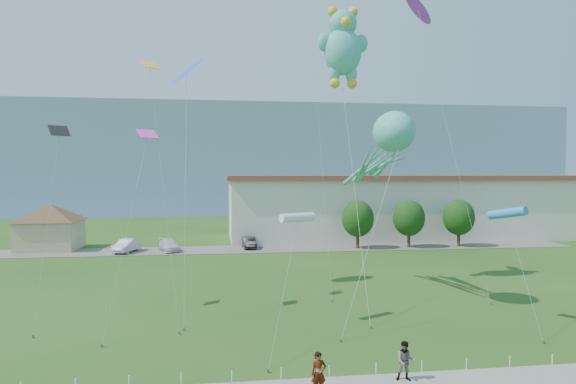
{
  "coord_description": "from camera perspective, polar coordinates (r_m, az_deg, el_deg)",
  "views": [
    {
      "loc": [
        -5.51,
        -21.74,
        8.38
      ],
      "look_at": [
        -1.45,
        8.0,
        7.34
      ],
      "focal_mm": 32.0,
      "sensor_mm": 36.0,
      "label": 1
    }
  ],
  "objects": [
    {
      "name": "ground",
      "position": [
        23.95,
        6.37,
        -18.51
      ],
      "size": [
        160.0,
        160.0,
        0.0
      ],
      "primitive_type": "plane",
      "color": "#244B15",
      "rests_on": "ground"
    },
    {
      "name": "parking_strip",
      "position": [
        57.62,
        -2.22,
        -6.34
      ],
      "size": [
        70.0,
        6.0,
        0.06
      ],
      "primitive_type": "cube",
      "color": "#59544C",
      "rests_on": "ground"
    },
    {
      "name": "hill_ridge",
      "position": [
        141.91,
        -5.56,
        3.65
      ],
      "size": [
        160.0,
        50.0,
        25.0
      ],
      "primitive_type": "cube",
      "color": "#73909F",
      "rests_on": "ground"
    },
    {
      "name": "pavilion",
      "position": [
        62.77,
        -24.91,
        -3.09
      ],
      "size": [
        9.2,
        9.2,
        5.0
      ],
      "color": "tan",
      "rests_on": "ground"
    },
    {
      "name": "warehouse",
      "position": [
        73.03,
        17.8,
        -1.44
      ],
      "size": [
        61.0,
        15.0,
        8.2
      ],
      "color": "beige",
      "rests_on": "ground"
    },
    {
      "name": "rope_fence",
      "position": [
        22.68,
        7.22,
        -19.03
      ],
      "size": [
        26.05,
        0.05,
        0.5
      ],
      "color": "white",
      "rests_on": "ground"
    },
    {
      "name": "tree_near",
      "position": [
        58.08,
        7.75,
        -2.95
      ],
      "size": [
        3.6,
        3.6,
        5.47
      ],
      "color": "#3F2B19",
      "rests_on": "ground"
    },
    {
      "name": "tree_mid",
      "position": [
        59.96,
        13.29,
        -2.83
      ],
      "size": [
        3.6,
        3.6,
        5.47
      ],
      "color": "#3F2B19",
      "rests_on": "ground"
    },
    {
      "name": "tree_far",
      "position": [
        62.36,
        18.45,
        -2.7
      ],
      "size": [
        3.6,
        3.6,
        5.47
      ],
      "color": "#3F2B19",
      "rests_on": "ground"
    },
    {
      "name": "pedestrian_left",
      "position": [
        20.45,
        3.42,
        -19.47
      ],
      "size": [
        0.62,
        0.44,
        1.6
      ],
      "primitive_type": "imported",
      "rotation": [
        0.0,
        0.0,
        0.09
      ],
      "color": "gray",
      "rests_on": "sidewalk"
    },
    {
      "name": "pedestrian_right",
      "position": [
        22.13,
        12.94,
        -17.84
      ],
      "size": [
        0.9,
        0.78,
        1.58
      ],
      "primitive_type": "imported",
      "rotation": [
        0.0,
        0.0,
        -0.26
      ],
      "color": "gray",
      "rests_on": "sidewalk"
    },
    {
      "name": "parked_car_silver",
      "position": [
        57.62,
        -17.46,
        -5.69
      ],
      "size": [
        2.69,
        4.54,
        1.41
      ],
      "primitive_type": "imported",
      "rotation": [
        0.0,
        0.0,
        -0.3
      ],
      "color": "#BAB9C0",
      "rests_on": "parking_strip"
    },
    {
      "name": "parked_car_white",
      "position": [
        57.29,
        -13.09,
        -5.77
      ],
      "size": [
        2.85,
        4.63,
        1.25
      ],
      "primitive_type": "imported",
      "rotation": [
        0.0,
        0.0,
        0.27
      ],
      "color": "silver",
      "rests_on": "parking_strip"
    },
    {
      "name": "parked_car_black",
      "position": [
        58.08,
        -4.35,
        -5.61
      ],
      "size": [
        1.53,
        3.92,
        1.27
      ],
      "primitive_type": "imported",
      "rotation": [
        0.0,
        0.0,
        0.05
      ],
      "color": "black",
      "rests_on": "parking_strip"
    },
    {
      "name": "octopus_kite",
      "position": [
        33.99,
        10.85,
        4.95
      ],
      "size": [
        6.12,
        13.25,
        12.28
      ],
      "color": "teal",
      "rests_on": "ground"
    },
    {
      "name": "teddy_bear_kite",
      "position": [
        40.39,
        6.12,
        15.88
      ],
      "size": [
        3.84,
        12.69,
        20.98
      ],
      "color": "teal",
      "rests_on": "ground"
    },
    {
      "name": "small_kite_black",
      "position": [
        33.03,
        -24.32,
        4.21
      ],
      "size": [
        1.29,
        5.43,
        11.41
      ],
      "color": "black",
      "rests_on": "ground"
    },
    {
      "name": "small_kite_cyan",
      "position": [
        30.61,
        23.19,
        -2.24
      ],
      "size": [
        0.5,
        4.23,
        6.68
      ],
      "color": "#2F87D4",
      "rests_on": "ground"
    },
    {
      "name": "small_kite_blue",
      "position": [
        38.23,
        -11.21,
        12.54
      ],
      "size": [
        1.8,
        10.81,
        16.47
      ],
      "color": "blue",
      "rests_on": "ground"
    },
    {
      "name": "small_kite_yellow",
      "position": [
        33.07,
        -14.73,
        10.34
      ],
      "size": [
        2.84,
        6.97,
        15.68
      ],
      "color": "gold",
      "rests_on": "ground"
    },
    {
      "name": "small_kite_pink",
      "position": [
        31.14,
        -15.79,
        4.09
      ],
      "size": [
        2.17,
        6.64,
        11.22
      ],
      "color": "#FF38C6",
      "rests_on": "ground"
    },
    {
      "name": "small_kite_purple",
      "position": [
        44.89,
        14.44,
        18.5
      ],
      "size": [
        2.18,
        10.29,
        22.52
      ],
      "color": "#B236D9",
      "rests_on": "ground"
    },
    {
      "name": "small_kite_white",
      "position": [
        28.71,
        1.03,
        -2.95
      ],
      "size": [
        2.65,
        8.24,
        6.39
      ],
      "color": "white",
      "rests_on": "ground"
    }
  ]
}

